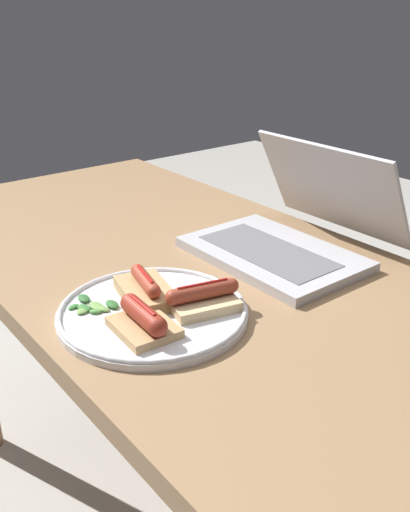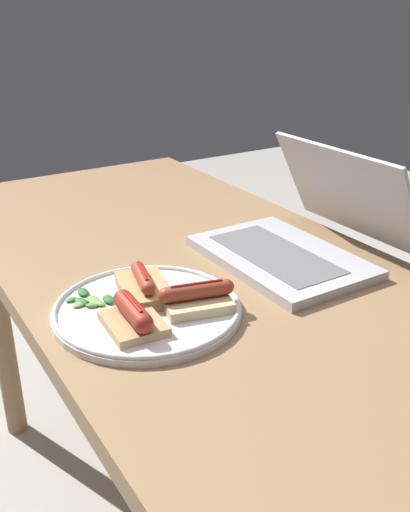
% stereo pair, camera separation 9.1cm
% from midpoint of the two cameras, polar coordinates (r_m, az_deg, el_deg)
% --- Properties ---
extents(desk, '(1.34, 0.65, 0.72)m').
position_cam_midpoint_polar(desk, '(1.09, 0.86, -4.84)').
color(desk, '#93704C').
rests_on(desk, ground_plane).
extents(laptop, '(0.32, 0.31, 0.20)m').
position_cam_midpoint_polar(laptop, '(1.06, 11.91, 1.76)').
color(laptop, '#B7B7BC').
rests_on(laptop, desk).
extents(plate, '(0.29, 0.29, 0.02)m').
position_cam_midpoint_polar(plate, '(0.86, -2.80, -5.36)').
color(plate, silver).
rests_on(plate, desk).
extents(sausage_toast_left, '(0.13, 0.10, 0.04)m').
position_cam_midpoint_polar(sausage_toast_left, '(0.89, -3.30, -3.13)').
color(sausage_toast_left, tan).
rests_on(sausage_toast_left, plate).
extents(sausage_toast_middle, '(0.11, 0.08, 0.04)m').
position_cam_midpoint_polar(sausage_toast_middle, '(0.80, -3.98, -6.15)').
color(sausage_toast_middle, tan).
rests_on(sausage_toast_middle, plate).
extents(sausage_toast_right, '(0.10, 0.11, 0.04)m').
position_cam_midpoint_polar(sausage_toast_right, '(0.85, 2.23, -4.29)').
color(sausage_toast_right, '#D6B784').
rests_on(sausage_toast_right, plate).
extents(salad_pile, '(0.07, 0.07, 0.01)m').
position_cam_midpoint_polar(salad_pile, '(0.88, -8.50, -4.44)').
color(salad_pile, '#709E4C').
rests_on(salad_pile, plate).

